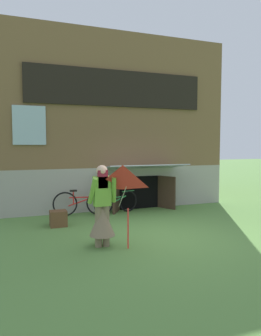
{
  "coord_description": "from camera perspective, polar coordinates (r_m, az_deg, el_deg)",
  "views": [
    {
      "loc": [
        -2.99,
        -6.35,
        2.07
      ],
      "look_at": [
        -0.28,
        1.08,
        1.48
      ],
      "focal_mm": 33.43,
      "sensor_mm": 36.0,
      "label": 1
    }
  ],
  "objects": [
    {
      "name": "ground_plane",
      "position": [
        7.32,
        5.08,
        -12.17
      ],
      "size": [
        60.0,
        60.0,
        0.0
      ],
      "primitive_type": "plane",
      "color": "#56843D"
    },
    {
      "name": "bicycle_green",
      "position": [
        9.47,
        -2.63,
        -6.25
      ],
      "size": [
        1.48,
        0.45,
        0.7
      ],
      "rotation": [
        0.0,
        0.0,
        0.27
      ],
      "color": "black",
      "rests_on": "ground_plane"
    },
    {
      "name": "bicycle_red",
      "position": [
        9.29,
        -8.87,
        -6.32
      ],
      "size": [
        1.66,
        0.31,
        0.76
      ],
      "rotation": [
        0.0,
        0.0,
        -0.16
      ],
      "color": "black",
      "rests_on": "ground_plane"
    },
    {
      "name": "kite",
      "position": [
        5.93,
        -1.39,
        -3.04
      ],
      "size": [
        0.91,
        0.85,
        1.61
      ],
      "color": "red",
      "rests_on": "ground_plane"
    },
    {
      "name": "wooden_crate",
      "position": [
        8.23,
        -13.02,
        -8.96
      ],
      "size": [
        0.42,
        0.35,
        0.4
      ],
      "primitive_type": "cube",
      "color": "brown",
      "rests_on": "ground_plane"
    },
    {
      "name": "person",
      "position": [
        6.4,
        -5.18,
        -8.08
      ],
      "size": [
        0.61,
        0.53,
        1.66
      ],
      "rotation": [
        0.0,
        0.0,
        0.23
      ],
      "color": "#7F6B51",
      "rests_on": "ground_plane"
    },
    {
      "name": "log_house",
      "position": [
        12.24,
        -5.9,
        7.61
      ],
      "size": [
        7.6,
        6.13,
        5.57
      ],
      "color": "#9E998E",
      "rests_on": "ground_plane"
    }
  ]
}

